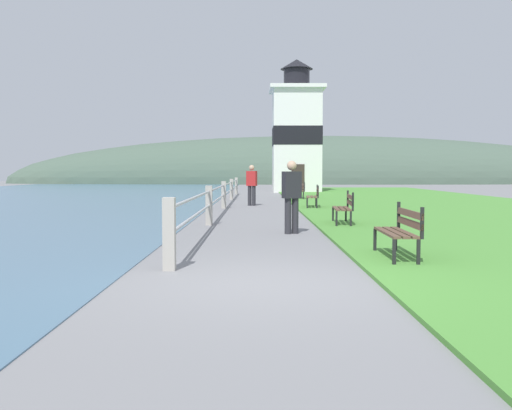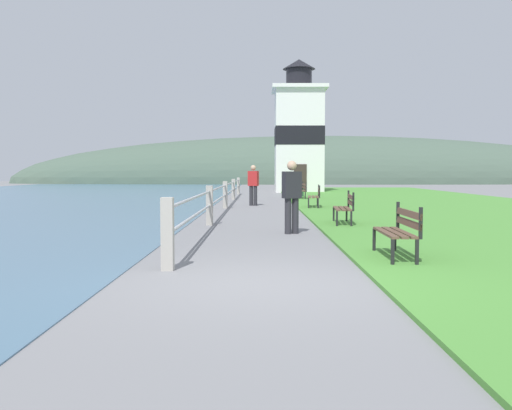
{
  "view_description": "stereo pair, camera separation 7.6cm",
  "coord_description": "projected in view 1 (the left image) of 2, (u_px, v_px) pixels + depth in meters",
  "views": [
    {
      "loc": [
        -0.1,
        -7.47,
        1.48
      ],
      "look_at": [
        -0.14,
        12.65,
        0.3
      ],
      "focal_mm": 40.0,
      "sensor_mm": 36.0,
      "label": 1
    },
    {
      "loc": [
        -0.03,
        -7.47,
        1.48
      ],
      "look_at": [
        -0.14,
        12.65,
        0.3
      ],
      "focal_mm": 40.0,
      "sensor_mm": 36.0,
      "label": 2
    }
  ],
  "objects": [
    {
      "name": "grass_verge",
      "position": [
        430.0,
        205.0,
        25.06
      ],
      "size": [
        12.0,
        52.68,
        0.06
      ],
      "color": "#4C8E38",
      "rests_on": "ground_plane"
    },
    {
      "name": "person_by_railing",
      "position": [
        293.0,
        194.0,
        13.53
      ],
      "size": [
        0.48,
        0.38,
        1.74
      ],
      "rotation": [
        0.0,
        0.0,
        1.97
      ],
      "color": "#28282D",
      "rests_on": "ground_plane"
    },
    {
      "name": "trash_bin",
      "position": [
        298.0,
        190.0,
        32.74
      ],
      "size": [
        0.54,
        0.54,
        0.84
      ],
      "color": "#2D5138",
      "rests_on": "ground_plane"
    },
    {
      "name": "park_bench_by_lighthouse",
      "position": [
        301.0,
        189.0,
        30.59
      ],
      "size": [
        0.53,
        1.97,
        0.94
      ],
      "rotation": [
        0.0,
        0.0,
        3.17
      ],
      "color": "brown",
      "rests_on": "ground_plane"
    },
    {
      "name": "park_bench_far",
      "position": [
        315.0,
        195.0,
        22.91
      ],
      "size": [
        0.61,
        1.68,
        0.94
      ],
      "rotation": [
        0.0,
        0.0,
        3.06
      ],
      "color": "brown",
      "rests_on": "ground_plane"
    },
    {
      "name": "lighthouse",
      "position": [
        298.0,
        134.0,
        41.36
      ],
      "size": [
        3.91,
        3.91,
        9.57
      ],
      "color": "white",
      "rests_on": "ground_plane"
    },
    {
      "name": "park_bench_midway",
      "position": [
        346.0,
        206.0,
        15.62
      ],
      "size": [
        0.59,
        1.65,
        0.94
      ],
      "rotation": [
        0.0,
        0.0,
        3.07
      ],
      "color": "brown",
      "rests_on": "ground_plane"
    },
    {
      "name": "ground_plane",
      "position": [
        265.0,
        283.0,
        7.55
      ],
      "size": [
        160.0,
        160.0,
        0.0
      ],
      "primitive_type": "plane",
      "color": "slate"
    },
    {
      "name": "distant_hillside",
      "position": [
        321.0,
        183.0,
        72.54
      ],
      "size": [
        80.0,
        16.0,
        12.0
      ],
      "color": "#475B4C",
      "rests_on": "ground_plane"
    },
    {
      "name": "person_strolling",
      "position": [
        253.0,
        184.0,
        24.76
      ],
      "size": [
        0.48,
        0.37,
        1.77
      ],
      "rotation": [
        0.0,
        0.0,
        1.22
      ],
      "color": "#28282D",
      "rests_on": "ground_plane"
    },
    {
      "name": "seawall_railing",
      "position": [
        225.0,
        192.0,
        22.91
      ],
      "size": [
        0.18,
        29.03,
        1.1
      ],
      "color": "#A8A399",
      "rests_on": "ground_plane"
    },
    {
      "name": "park_bench_near",
      "position": [
        402.0,
        229.0,
        9.46
      ],
      "size": [
        0.5,
        1.61,
        0.94
      ],
      "rotation": [
        0.0,
        0.0,
        3.12
      ],
      "color": "brown",
      "rests_on": "ground_plane"
    }
  ]
}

